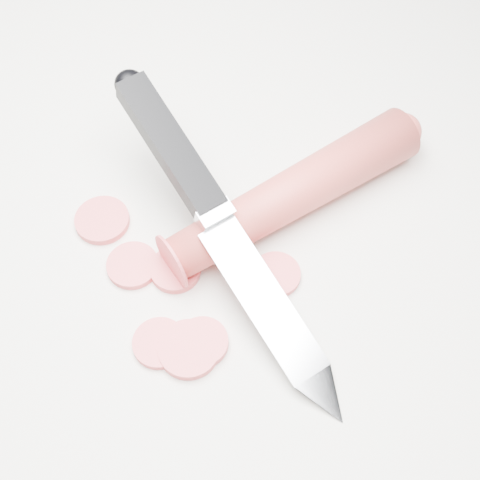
% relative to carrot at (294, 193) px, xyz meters
% --- Properties ---
extents(ground, '(2.40, 2.40, 0.00)m').
position_rel_carrot_xyz_m(ground, '(-0.07, -0.05, -0.02)').
color(ground, silver).
rests_on(ground, ground).
extents(carrot, '(0.14, 0.19, 0.04)m').
position_rel_carrot_xyz_m(carrot, '(0.00, 0.00, 0.00)').
color(carrot, '#C53934').
rests_on(carrot, ground).
extents(carrot_slice_0, '(0.04, 0.04, 0.01)m').
position_rel_carrot_xyz_m(carrot_slice_0, '(-0.12, -0.07, -0.02)').
color(carrot_slice_0, '#DC454C').
rests_on(carrot_slice_0, ground).
extents(carrot_slice_1, '(0.04, 0.04, 0.01)m').
position_rel_carrot_xyz_m(carrot_slice_1, '(-0.04, -0.13, -0.02)').
color(carrot_slice_1, '#DC454C').
rests_on(carrot_slice_1, ground).
extents(carrot_slice_2, '(0.04, 0.04, 0.01)m').
position_rel_carrot_xyz_m(carrot_slice_2, '(-0.02, -0.13, -0.02)').
color(carrot_slice_2, '#DC454C').
rests_on(carrot_slice_2, ground).
extents(carrot_slice_3, '(0.04, 0.04, 0.01)m').
position_rel_carrot_xyz_m(carrot_slice_3, '(-0.08, -0.09, -0.02)').
color(carrot_slice_3, '#DC454C').
rests_on(carrot_slice_3, ground).
extents(carrot_slice_4, '(0.03, 0.03, 0.01)m').
position_rel_carrot_xyz_m(carrot_slice_4, '(0.01, -0.06, -0.02)').
color(carrot_slice_4, '#DC454C').
rests_on(carrot_slice_4, ground).
extents(carrot_slice_5, '(0.04, 0.04, 0.01)m').
position_rel_carrot_xyz_m(carrot_slice_5, '(-0.06, -0.08, -0.02)').
color(carrot_slice_5, '#DC454C').
rests_on(carrot_slice_5, ground).
extents(carrot_slice_6, '(0.03, 0.03, 0.01)m').
position_rel_carrot_xyz_m(carrot_slice_6, '(-0.02, -0.12, -0.02)').
color(carrot_slice_6, '#DC454C').
rests_on(carrot_slice_6, ground).
extents(kitchen_knife, '(0.24, 0.17, 0.08)m').
position_rel_carrot_xyz_m(kitchen_knife, '(-0.02, -0.06, 0.02)').
color(kitchen_knife, '#BABCC1').
rests_on(kitchen_knife, ground).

